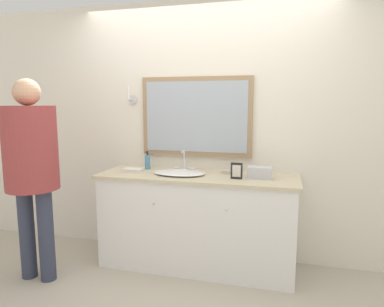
{
  "coord_description": "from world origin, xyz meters",
  "views": [
    {
      "loc": [
        0.75,
        -2.71,
        1.56
      ],
      "look_at": [
        -0.05,
        0.33,
        1.1
      ],
      "focal_mm": 32.0,
      "sensor_mm": 36.0,
      "label": 1
    }
  ],
  "objects_px": {
    "sink_basin": "(179,172)",
    "person": "(31,159)",
    "appliance_box": "(260,173)",
    "picture_frame": "(237,171)",
    "soap_bottle": "(148,162)"
  },
  "relations": [
    {
      "from": "sink_basin",
      "to": "person",
      "type": "height_order",
      "value": "person"
    },
    {
      "from": "appliance_box",
      "to": "picture_frame",
      "type": "xyz_separation_m",
      "value": [
        -0.2,
        -0.08,
        0.02
      ]
    },
    {
      "from": "sink_basin",
      "to": "appliance_box",
      "type": "xyz_separation_m",
      "value": [
        0.74,
        0.02,
        0.03
      ]
    },
    {
      "from": "soap_bottle",
      "to": "person",
      "type": "height_order",
      "value": "person"
    },
    {
      "from": "appliance_box",
      "to": "picture_frame",
      "type": "bearing_deg",
      "value": -158.37
    },
    {
      "from": "picture_frame",
      "to": "person",
      "type": "relative_size",
      "value": 0.08
    },
    {
      "from": "picture_frame",
      "to": "person",
      "type": "xyz_separation_m",
      "value": [
        -1.69,
        -0.52,
        0.12
      ]
    },
    {
      "from": "sink_basin",
      "to": "soap_bottle",
      "type": "relative_size",
      "value": 2.67
    },
    {
      "from": "soap_bottle",
      "to": "picture_frame",
      "type": "distance_m",
      "value": 0.96
    },
    {
      "from": "appliance_box",
      "to": "person",
      "type": "height_order",
      "value": "person"
    },
    {
      "from": "soap_bottle",
      "to": "person",
      "type": "xyz_separation_m",
      "value": [
        -0.76,
        -0.75,
        0.12
      ]
    },
    {
      "from": "soap_bottle",
      "to": "picture_frame",
      "type": "height_order",
      "value": "soap_bottle"
    },
    {
      "from": "soap_bottle",
      "to": "person",
      "type": "relative_size",
      "value": 0.1
    },
    {
      "from": "picture_frame",
      "to": "person",
      "type": "bearing_deg",
      "value": -162.96
    },
    {
      "from": "person",
      "to": "appliance_box",
      "type": "bearing_deg",
      "value": 17.53
    }
  ]
}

